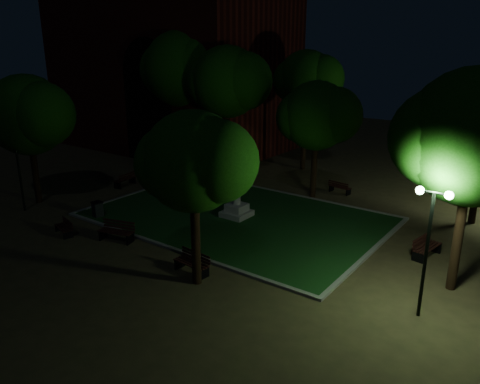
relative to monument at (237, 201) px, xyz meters
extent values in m
plane|color=#473C23|center=(0.00, -2.00, -0.96)|extent=(80.00, 80.00, 0.00)
cube|color=#153E15|center=(0.00, 0.00, -0.92)|extent=(15.00, 10.00, 0.08)
cube|color=slate|center=(0.00, -5.10, -0.90)|extent=(15.40, 0.20, 0.12)
cube|color=slate|center=(0.00, 5.10, -0.90)|extent=(15.40, 0.20, 0.12)
cube|color=slate|center=(-7.60, 0.00, -0.90)|extent=(0.20, 10.00, 0.12)
cube|color=slate|center=(7.60, 0.00, -0.90)|extent=(0.20, 10.00, 0.12)
cube|color=#A09C91|center=(0.00, 0.00, -0.73)|extent=(1.40, 1.40, 0.30)
cube|color=#A09C91|center=(0.00, 0.00, -0.38)|extent=(1.00, 1.00, 0.40)
cylinder|color=#A09C91|center=(0.00, 0.00, 0.82)|extent=(0.44, 0.44, 2.00)
sphere|color=#A09C91|center=(0.00, 0.00, 2.07)|extent=(0.50, 0.50, 0.50)
cube|color=#511610|center=(-16.00, 12.00, 6.54)|extent=(20.00, 12.00, 15.00)
cube|color=black|center=(-13.00, 7.50, 2.54)|extent=(5.00, 3.00, 7.00)
cylinder|color=black|center=(-13.00, 7.50, 6.04)|extent=(5.00, 3.00, 5.00)
plane|color=orange|center=(-13.00, 8.70, 2.54)|extent=(6.30, 0.00, 6.30)
cylinder|color=black|center=(-11.08, -4.87, 0.96)|extent=(0.36, 0.36, 3.83)
sphere|color=#17510D|center=(-11.08, -4.87, 4.24)|extent=(4.56, 4.56, 4.56)
sphere|color=#17510D|center=(-9.94, -4.67, 4.34)|extent=(3.65, 3.65, 3.65)
sphere|color=#17510D|center=(-11.99, -5.17, 4.14)|extent=(3.42, 3.42, 3.42)
cylinder|color=black|center=(-5.32, 6.15, 1.62)|extent=(0.36, 0.36, 5.15)
sphere|color=#17510D|center=(-5.32, 6.15, 5.64)|extent=(4.80, 4.80, 4.80)
sphere|color=#17510D|center=(-4.12, 6.35, 5.74)|extent=(3.84, 3.84, 3.84)
sphere|color=#17510D|center=(-6.28, 5.85, 5.54)|extent=(3.60, 3.60, 3.60)
cylinder|color=black|center=(1.68, 5.59, 0.94)|extent=(0.36, 0.36, 3.79)
sphere|color=#17510D|center=(1.68, 5.59, 4.06)|extent=(4.08, 4.08, 4.08)
sphere|color=#17510D|center=(2.71, 5.79, 4.16)|extent=(3.27, 3.27, 3.27)
sphere|color=#17510D|center=(0.87, 5.29, 3.96)|extent=(3.06, 3.06, 3.06)
cylinder|color=black|center=(10.50, 6.69, 0.89)|extent=(0.36, 0.36, 3.69)
sphere|color=#17510D|center=(9.73, 6.39, 3.79)|extent=(2.88, 2.88, 2.88)
cylinder|color=black|center=(11.28, -1.30, 1.27)|extent=(0.36, 0.36, 4.45)
sphere|color=#17510D|center=(11.28, -1.30, 4.98)|extent=(4.93, 4.93, 4.93)
sphere|color=#17510D|center=(10.29, -1.60, 4.88)|extent=(3.70, 3.70, 3.70)
cylinder|color=black|center=(3.04, -6.76, 0.95)|extent=(0.36, 0.36, 3.81)
sphere|color=#17510D|center=(3.04, -6.76, 3.99)|extent=(3.81, 3.81, 3.81)
sphere|color=#17510D|center=(3.99, -6.56, 4.09)|extent=(3.05, 3.05, 3.05)
sphere|color=#17510D|center=(2.28, -7.06, 3.89)|extent=(2.86, 2.86, 2.86)
cylinder|color=black|center=(-9.91, 6.67, 1.85)|extent=(0.36, 0.36, 5.61)
sphere|color=#17510D|center=(-9.91, 6.67, 6.31)|extent=(5.51, 5.51, 5.51)
sphere|color=#17510D|center=(-8.53, 6.87, 6.41)|extent=(4.40, 4.40, 4.40)
sphere|color=#17510D|center=(-11.01, 6.37, 6.21)|extent=(4.13, 4.13, 4.13)
cylinder|color=black|center=(-2.08, 11.18, 1.72)|extent=(0.36, 0.36, 5.35)
sphere|color=#17510D|center=(-2.08, 11.18, 5.64)|extent=(4.15, 4.15, 4.15)
sphere|color=#17510D|center=(-1.05, 11.38, 5.74)|extent=(3.32, 3.32, 3.32)
sphere|color=#17510D|center=(-2.91, 10.88, 5.54)|extent=(3.11, 3.11, 3.11)
cylinder|color=black|center=(-10.40, -6.18, 1.29)|extent=(0.12, 0.12, 4.49)
cylinder|color=black|center=(-10.40, -6.18, 3.53)|extent=(0.90, 0.08, 0.08)
sphere|color=#D8FFD8|center=(-10.85, -6.18, 3.53)|extent=(0.28, 0.28, 0.28)
sphere|color=#D8FFD8|center=(-9.95, -6.18, 3.53)|extent=(0.28, 0.28, 0.28)
cylinder|color=black|center=(10.83, -3.98, 1.30)|extent=(0.12, 0.12, 4.51)
cylinder|color=black|center=(10.83, -3.98, 3.55)|extent=(0.90, 0.08, 0.08)
sphere|color=#D8FFD8|center=(10.38, -3.98, 3.55)|extent=(0.28, 0.28, 0.28)
sphere|color=#D8FFD8|center=(11.28, -3.98, 3.55)|extent=(0.28, 0.28, 0.28)
cylinder|color=black|center=(-10.80, 8.49, 0.99)|extent=(0.12, 0.12, 3.89)
cylinder|color=black|center=(-10.80, 8.49, 2.94)|extent=(0.90, 0.08, 0.08)
sphere|color=#D8FFD8|center=(-11.25, 8.49, 2.94)|extent=(0.28, 0.28, 0.28)
sphere|color=#D8FFD8|center=(-10.35, 8.49, 2.94)|extent=(0.28, 0.28, 0.28)
cube|color=black|center=(-3.52, -6.14, -0.72)|extent=(0.23, 0.59, 0.48)
cube|color=black|center=(-2.05, -5.72, -0.72)|extent=(0.23, 0.59, 0.48)
cube|color=black|center=(-2.71, -6.16, -0.47)|extent=(1.70, 0.58, 0.04)
cube|color=black|center=(-2.76, -6.02, -0.47)|extent=(1.70, 0.58, 0.04)
cube|color=black|center=(-2.80, -5.87, -0.47)|extent=(1.70, 0.58, 0.04)
cube|color=black|center=(-2.84, -5.72, -0.47)|extent=(1.70, 0.58, 0.04)
cube|color=black|center=(-2.86, -5.66, -0.36)|extent=(1.69, 0.54, 0.11)
cube|color=black|center=(-2.86, -5.66, -0.20)|extent=(1.69, 0.54, 0.11)
cube|color=black|center=(-2.86, -5.66, -0.05)|extent=(1.69, 0.54, 0.11)
cube|color=black|center=(1.61, -6.22, -0.73)|extent=(0.11, 0.56, 0.45)
cube|color=black|center=(3.04, -6.33, -0.73)|extent=(0.11, 0.56, 0.45)
cube|color=black|center=(2.31, -6.50, -0.50)|extent=(1.64, 0.22, 0.04)
cube|color=black|center=(2.32, -6.36, -0.50)|extent=(1.64, 0.22, 0.04)
cube|color=black|center=(2.33, -6.22, -0.50)|extent=(1.64, 0.22, 0.04)
cube|color=black|center=(2.34, -6.07, -0.50)|extent=(1.64, 0.22, 0.04)
cube|color=black|center=(2.34, -6.01, -0.40)|extent=(1.63, 0.19, 0.10)
cube|color=black|center=(2.34, -6.01, -0.25)|extent=(1.63, 0.19, 0.10)
cube|color=black|center=(2.34, -6.01, -0.11)|extent=(1.63, 0.19, 0.10)
cube|color=black|center=(-6.08, -6.80, -0.77)|extent=(0.18, 0.47, 0.38)
cube|color=black|center=(-4.92, -7.12, -0.77)|extent=(0.18, 0.47, 0.38)
cube|color=black|center=(-5.55, -7.14, -0.57)|extent=(1.34, 0.44, 0.03)
cube|color=black|center=(-5.52, -7.03, -0.57)|extent=(1.34, 0.44, 0.03)
cube|color=black|center=(-5.49, -6.91, -0.57)|extent=(1.34, 0.44, 0.03)
cube|color=black|center=(-5.45, -6.80, -0.57)|extent=(1.34, 0.44, 0.03)
cube|color=black|center=(-5.44, -6.75, -0.49)|extent=(1.33, 0.42, 0.08)
cube|color=black|center=(-5.44, -6.75, -0.37)|extent=(1.33, 0.42, 0.08)
cube|color=black|center=(-5.44, -6.75, -0.25)|extent=(1.33, 0.42, 0.08)
cube|color=black|center=(-9.61, 1.09, -0.73)|extent=(0.57, 0.14, 0.45)
cube|color=black|center=(-9.40, -0.34, -0.73)|extent=(0.57, 0.14, 0.45)
cube|color=black|center=(-9.73, 0.34, -0.49)|extent=(0.33, 1.65, 0.04)
cube|color=black|center=(-9.59, 0.36, -0.49)|extent=(0.33, 1.65, 0.04)
cube|color=black|center=(-9.45, 0.38, -0.49)|extent=(0.33, 1.65, 0.04)
cube|color=black|center=(-9.30, 0.40, -0.49)|extent=(0.33, 1.65, 0.04)
cube|color=black|center=(-9.24, 0.41, -0.39)|extent=(0.30, 1.64, 0.10)
cube|color=black|center=(-9.24, 0.41, -0.24)|extent=(0.30, 1.64, 0.10)
cube|color=black|center=(-9.24, 0.41, -0.10)|extent=(0.30, 1.64, 0.10)
cube|color=black|center=(9.60, 0.26, -0.72)|extent=(0.60, 0.17, 0.48)
cube|color=black|center=(9.86, 1.76, -0.72)|extent=(0.60, 0.17, 0.48)
cube|color=black|center=(9.97, 0.97, -0.47)|extent=(0.39, 1.73, 0.04)
cube|color=black|center=(9.82, 0.99, -0.47)|extent=(0.39, 1.73, 0.04)
cube|color=black|center=(9.67, 1.02, -0.47)|extent=(0.39, 1.73, 0.04)
cube|color=black|center=(9.52, 1.05, -0.47)|extent=(0.39, 1.73, 0.04)
cube|color=black|center=(9.45, 1.06, -0.36)|extent=(0.36, 1.72, 0.10)
cube|color=black|center=(9.45, 1.06, -0.21)|extent=(0.36, 1.72, 0.10)
cube|color=black|center=(9.45, 1.06, -0.06)|extent=(0.36, 1.72, 0.10)
cube|color=black|center=(3.32, 7.25, -0.76)|extent=(0.13, 0.50, 0.39)
cube|color=black|center=(2.08, 7.43, -0.76)|extent=(0.13, 0.50, 0.39)
cube|color=black|center=(2.73, 7.53, -0.55)|extent=(1.43, 0.29, 0.04)
cube|color=black|center=(2.71, 7.41, -0.55)|extent=(1.43, 0.29, 0.04)
cube|color=black|center=(2.69, 7.28, -0.55)|extent=(1.43, 0.29, 0.04)
cube|color=black|center=(2.67, 7.16, -0.55)|extent=(1.43, 0.29, 0.04)
cube|color=black|center=(2.66, 7.11, -0.46)|extent=(1.42, 0.26, 0.09)
cube|color=black|center=(2.66, 7.11, -0.34)|extent=(1.42, 0.26, 0.09)
cube|color=black|center=(2.66, 7.11, -0.21)|extent=(1.42, 0.26, 0.09)
cube|color=black|center=(-6.11, -4.44, -0.54)|extent=(0.55, 0.55, 0.84)
cube|color=black|center=(-6.11, -4.44, -0.09)|extent=(0.61, 0.61, 0.06)
imported|color=black|center=(-9.22, 2.27, -0.52)|extent=(1.72, 0.84, 0.87)
camera|label=1|loc=(14.18, -19.15, 8.13)|focal=35.00mm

